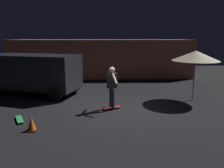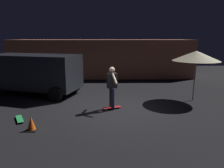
{
  "view_description": "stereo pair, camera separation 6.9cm",
  "coord_description": "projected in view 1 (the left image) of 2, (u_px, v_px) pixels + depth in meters",
  "views": [
    {
      "loc": [
        -0.34,
        -8.32,
        2.87
      ],
      "look_at": [
        -0.18,
        0.13,
        1.05
      ],
      "focal_mm": 34.51,
      "sensor_mm": 36.0,
      "label": 1
    },
    {
      "loc": [
        -0.27,
        -8.32,
        2.87
      ],
      "look_at": [
        -0.18,
        0.13,
        1.05
      ],
      "focal_mm": 34.51,
      "sensor_mm": 36.0,
      "label": 2
    }
  ],
  "objects": [
    {
      "name": "skateboard_spare",
      "position": [
        20.0,
        119.0,
        7.58
      ],
      "size": [
        0.55,
        0.78,
        0.07
      ],
      "color": "green",
      "rests_on": "ground_plane"
    },
    {
      "name": "parked_van",
      "position": [
        34.0,
        72.0,
        11.04
      ],
      "size": [
        4.95,
        3.32,
        2.03
      ],
      "color": "black",
      "rests_on": "ground_plane"
    },
    {
      "name": "ground_plane",
      "position": [
        117.0,
        110.0,
        8.74
      ],
      "size": [
        28.0,
        28.0,
        0.0
      ],
      "primitive_type": "plane",
      "color": "black"
    },
    {
      "name": "skateboard_ridden",
      "position": [
        112.0,
        108.0,
        8.85
      ],
      "size": [
        0.8,
        0.47,
        0.07
      ],
      "color": "#AD1E23",
      "rests_on": "ground_plane"
    },
    {
      "name": "low_building",
      "position": [
        101.0,
        58.0,
        16.67
      ],
      "size": [
        13.24,
        3.84,
        2.73
      ],
      "color": "#B76B4C",
      "rests_on": "ground_plane"
    },
    {
      "name": "skater",
      "position": [
        112.0,
        84.0,
        8.64
      ],
      "size": [
        0.44,
        0.95,
        1.67
      ],
      "color": "#382D4C",
      "rests_on": "skateboard_ridden"
    },
    {
      "name": "patio_umbrella",
      "position": [
        196.0,
        56.0,
        9.7
      ],
      "size": [
        2.1,
        2.1,
        2.3
      ],
      "color": "slate",
      "rests_on": "ground_plane"
    },
    {
      "name": "traffic_cone",
      "position": [
        32.0,
        124.0,
        6.76
      ],
      "size": [
        0.34,
        0.34,
        0.46
      ],
      "color": "black",
      "rests_on": "ground_plane"
    }
  ]
}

